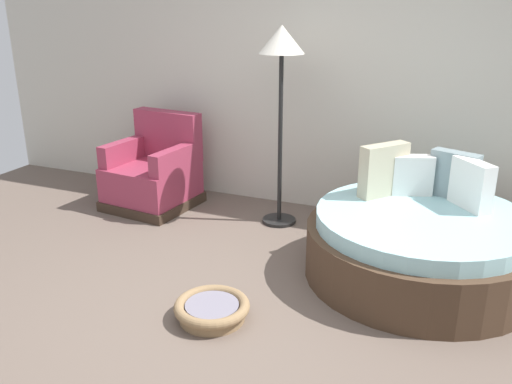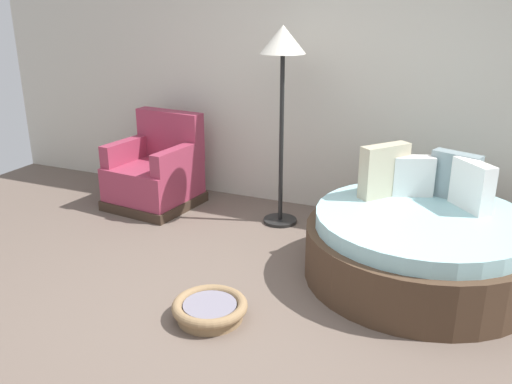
# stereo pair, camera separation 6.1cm
# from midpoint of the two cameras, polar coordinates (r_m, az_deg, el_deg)

# --- Properties ---
(ground_plane) EXTENTS (8.00, 8.00, 0.02)m
(ground_plane) POSITION_cam_midpoint_polar(r_m,az_deg,el_deg) (3.77, -2.24, -13.08)
(ground_plane) COLOR #66564C
(back_wall) EXTENTS (8.00, 0.12, 2.81)m
(back_wall) POSITION_cam_midpoint_polar(r_m,az_deg,el_deg) (5.32, 8.06, 12.77)
(back_wall) COLOR beige
(back_wall) RESTS_ON ground_plane
(round_daybed) EXTENTS (1.72, 1.72, 0.95)m
(round_daybed) POSITION_cam_midpoint_polar(r_m,az_deg,el_deg) (4.31, 16.50, -5.16)
(round_daybed) COLOR #473323
(round_daybed) RESTS_ON ground_plane
(red_armchair) EXTENTS (0.88, 0.88, 0.94)m
(red_armchair) POSITION_cam_midpoint_polar(r_m,az_deg,el_deg) (5.65, -10.95, 1.85)
(red_armchair) COLOR #38281E
(red_armchair) RESTS_ON ground_plane
(pet_basket) EXTENTS (0.51, 0.51, 0.13)m
(pet_basket) POSITION_cam_midpoint_polar(r_m,az_deg,el_deg) (3.71, -5.14, -12.19)
(pet_basket) COLOR #8E704C
(pet_basket) RESTS_ON ground_plane
(floor_lamp) EXTENTS (0.40, 0.40, 1.82)m
(floor_lamp) POSITION_cam_midpoint_polar(r_m,az_deg,el_deg) (4.85, 2.33, 13.80)
(floor_lamp) COLOR black
(floor_lamp) RESTS_ON ground_plane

